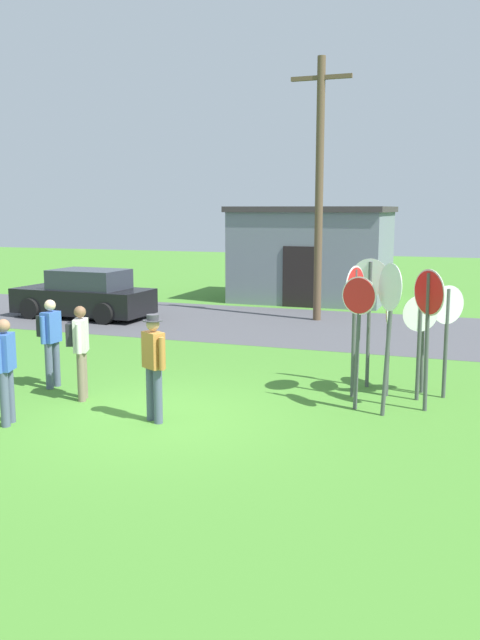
{
  "coord_description": "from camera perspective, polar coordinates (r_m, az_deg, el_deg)",
  "views": [
    {
      "loc": [
        4.85,
        -9.53,
        3.37
      ],
      "look_at": [
        0.6,
        2.29,
        1.3
      ],
      "focal_mm": 37.98,
      "sensor_mm": 36.0,
      "label": 1
    }
  ],
  "objects": [
    {
      "name": "stop_sign_rear_right",
      "position": [
        12.2,
        9.64,
        1.06
      ],
      "size": [
        0.21,
        0.79,
        2.38
      ],
      "color": "#474C4C",
      "rests_on": "ground"
    },
    {
      "name": "person_in_teal",
      "position": [
        10.8,
        -7.29,
        -3.49
      ],
      "size": [
        0.5,
        0.37,
        1.74
      ],
      "color": "#4C5670",
      "rests_on": "ground"
    },
    {
      "name": "building_background",
      "position": [
        25.29,
        6.15,
        5.59
      ],
      "size": [
        5.59,
        4.25,
        3.45
      ],
      "color": "slate",
      "rests_on": "ground"
    },
    {
      "name": "person_near_signs",
      "position": [
        13.26,
        -15.68,
        -1.37
      ],
      "size": [
        0.36,
        0.57,
        1.69
      ],
      "color": "#4C5670",
      "rests_on": "ground"
    },
    {
      "name": "parked_car_on_street",
      "position": [
        21.68,
        -12.95,
        2.02
      ],
      "size": [
        4.37,
        2.15,
        1.51
      ],
      "color": "black",
      "rests_on": "ground"
    },
    {
      "name": "stop_sign_leaning_left",
      "position": [
        11.16,
        12.47,
        0.65
      ],
      "size": [
        0.48,
        0.66,
        2.51
      ],
      "color": "#474C4C",
      "rests_on": "ground"
    },
    {
      "name": "ground_plane",
      "position": [
        11.21,
        -6.93,
        -8.21
      ],
      "size": [
        80.0,
        80.0,
        0.0
      ],
      "primitive_type": "plane",
      "color": "#47842D"
    },
    {
      "name": "stop_sign_low_front",
      "position": [
        12.93,
        10.85,
        1.61
      ],
      "size": [
        0.71,
        0.08,
        2.46
      ],
      "color": "#474C4C",
      "rests_on": "ground"
    },
    {
      "name": "stop_sign_tallest",
      "position": [
        11.48,
        9.93,
        -0.11
      ],
      "size": [
        0.61,
        0.25,
        2.26
      ],
      "color": "#474C4C",
      "rests_on": "ground"
    },
    {
      "name": "utility_pole",
      "position": [
        20.59,
        6.7,
        11.16
      ],
      "size": [
        1.8,
        0.24,
        7.72
      ],
      "color": "brown",
      "rests_on": "ground"
    },
    {
      "name": "stop_sign_far_back",
      "position": [
        12.76,
        15.2,
        0.4
      ],
      "size": [
        0.37,
        0.82,
        2.12
      ],
      "color": "#474C4C",
      "rests_on": "ground"
    },
    {
      "name": "stop_sign_rear_left",
      "position": [
        11.58,
        15.55,
        0.44
      ],
      "size": [
        0.54,
        0.59,
        2.4
      ],
      "color": "#474C4C",
      "rests_on": "ground"
    },
    {
      "name": "person_on_left",
      "position": [
        11.19,
        -19.27,
        -3.5
      ],
      "size": [
        0.42,
        0.55,
        1.69
      ],
      "color": "#4C5670",
      "rests_on": "ground"
    },
    {
      "name": "person_in_dark_shirt",
      "position": [
        12.27,
        -13.34,
        -2.12
      ],
      "size": [
        0.44,
        0.53,
        1.69
      ],
      "color": "#7A6B56",
      "rests_on": "ground"
    },
    {
      "name": "stop_sign_nearest",
      "position": [
        12.54,
        17.03,
        -0.2
      ],
      "size": [
        0.52,
        0.47,
        2.04
      ],
      "color": "#474C4C",
      "rests_on": "ground"
    },
    {
      "name": "street_asphalt",
      "position": [
        19.72,
        5.24,
        -0.51
      ],
      "size": [
        60.0,
        6.4,
        0.01
      ],
      "primitive_type": "cube",
      "color": "#4C4C51",
      "rests_on": "ground"
    },
    {
      "name": "stop_sign_leaning_right",
      "position": [
        12.4,
        12.42,
        0.03
      ],
      "size": [
        0.07,
        0.76,
        2.07
      ],
      "color": "#474C4C",
      "rests_on": "ground"
    },
    {
      "name": "stop_sign_center_cluster",
      "position": [
        12.28,
        14.89,
        -0.85
      ],
      "size": [
        0.58,
        0.31,
        1.88
      ],
      "color": "#474C4C",
      "rests_on": "ground"
    }
  ]
}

